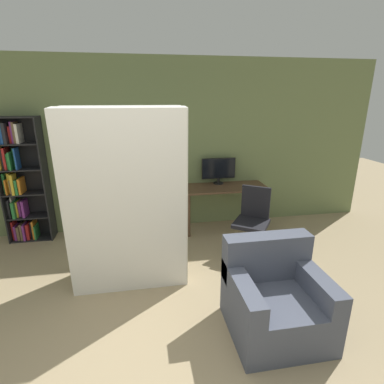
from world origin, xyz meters
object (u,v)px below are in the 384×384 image
(office_chair, at_px, (252,227))
(monitor, at_px, (219,169))
(mattress_near, at_px, (127,205))
(armchair, at_px, (275,298))
(bookshelf, at_px, (20,181))
(mattress_far, at_px, (128,196))

(office_chair, bearing_deg, monitor, 101.26)
(monitor, xyz_separation_m, mattress_near, (-1.42, -1.60, 0.05))
(armchair, bearing_deg, office_chair, 77.79)
(office_chair, relative_size, mattress_near, 0.46)
(bookshelf, height_order, mattress_far, mattress_far)
(mattress_near, relative_size, armchair, 2.38)
(monitor, distance_m, office_chair, 1.23)
(mattress_near, distance_m, armchair, 1.73)
(bookshelf, height_order, mattress_near, mattress_near)
(office_chair, xyz_separation_m, armchair, (-0.31, -1.41, -0.06))
(monitor, relative_size, office_chair, 0.60)
(office_chair, height_order, mattress_far, mattress_far)
(office_chair, distance_m, armchair, 1.45)
(bookshelf, xyz_separation_m, mattress_far, (1.60, -1.26, 0.10))
(office_chair, bearing_deg, mattress_far, -171.93)
(monitor, xyz_separation_m, mattress_far, (-1.42, -1.29, 0.04))
(monitor, bearing_deg, mattress_near, -131.67)
(monitor, height_order, bookshelf, bookshelf)
(mattress_near, bearing_deg, monitor, 48.33)
(office_chair, xyz_separation_m, mattress_far, (-1.63, -0.23, 0.63))
(monitor, relative_size, armchair, 0.66)
(bookshelf, distance_m, armchair, 3.86)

